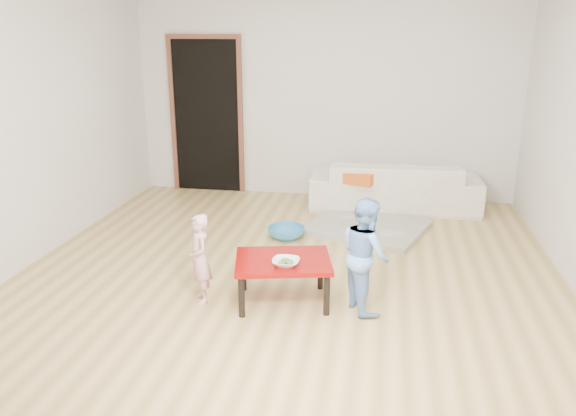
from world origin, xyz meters
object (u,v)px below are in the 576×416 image
(red_table, at_px, (283,281))
(basin, at_px, (286,233))
(child_blue, at_px, (366,255))
(bowl, at_px, (286,262))
(child_pink, at_px, (200,259))
(sofa, at_px, (394,185))

(red_table, bearing_deg, basin, 99.27)
(child_blue, bearing_deg, red_table, 63.81)
(bowl, bearing_deg, child_pink, 177.84)
(sofa, bearing_deg, child_blue, 83.02)
(sofa, relative_size, child_pink, 2.75)
(sofa, xyz_separation_m, red_table, (-0.91, -2.79, -0.11))
(basin, bearing_deg, sofa, 48.78)
(red_table, bearing_deg, bowl, -69.62)
(sofa, height_order, basin, sofa)
(red_table, height_order, child_blue, child_blue)
(red_table, relative_size, bowl, 3.57)
(basin, bearing_deg, child_blue, -58.26)
(child_pink, relative_size, child_blue, 0.81)
(sofa, height_order, bowl, sofa)
(sofa, height_order, child_pink, child_pink)
(basin, bearing_deg, child_pink, -105.44)
(sofa, xyz_separation_m, child_blue, (-0.24, -2.77, 0.16))
(red_table, xyz_separation_m, basin, (-0.24, 1.48, -0.13))
(child_pink, xyz_separation_m, basin, (0.44, 1.58, -0.32))
(red_table, distance_m, child_blue, 0.72)
(sofa, relative_size, basin, 5.19)
(child_pink, bearing_deg, basin, 132.14)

